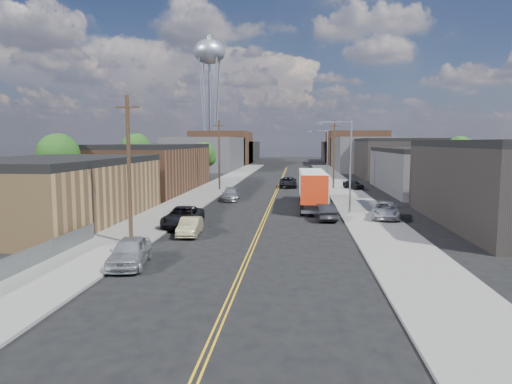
% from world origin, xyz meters
% --- Properties ---
extents(ground, '(260.00, 260.00, 0.00)m').
position_xyz_m(ground, '(0.00, 60.00, 0.00)').
color(ground, black).
rests_on(ground, ground).
extents(centerline, '(0.32, 120.00, 0.01)m').
position_xyz_m(centerline, '(0.00, 45.00, 0.01)').
color(centerline, gold).
rests_on(centerline, ground).
extents(sidewalk_left, '(5.00, 140.00, 0.15)m').
position_xyz_m(sidewalk_left, '(-9.50, 45.00, 0.07)').
color(sidewalk_left, slate).
rests_on(sidewalk_left, ground).
extents(sidewalk_right, '(5.00, 140.00, 0.15)m').
position_xyz_m(sidewalk_right, '(9.50, 45.00, 0.07)').
color(sidewalk_right, slate).
rests_on(sidewalk_right, ground).
extents(warehouse_tan, '(12.00, 22.00, 5.60)m').
position_xyz_m(warehouse_tan, '(-18.00, 18.00, 2.80)').
color(warehouse_tan, olive).
rests_on(warehouse_tan, ground).
extents(warehouse_brown, '(12.00, 26.00, 6.60)m').
position_xyz_m(warehouse_brown, '(-18.00, 44.00, 3.30)').
color(warehouse_brown, '#533221').
rests_on(warehouse_brown, ground).
extents(industrial_right_b, '(14.00, 24.00, 6.10)m').
position_xyz_m(industrial_right_b, '(22.00, 46.00, 3.05)').
color(industrial_right_b, '#333335').
rests_on(industrial_right_b, ground).
extents(industrial_right_c, '(14.00, 22.00, 7.60)m').
position_xyz_m(industrial_right_c, '(22.00, 72.00, 3.80)').
color(industrial_right_c, black).
rests_on(industrial_right_c, ground).
extents(skyline_left_a, '(16.00, 30.00, 8.00)m').
position_xyz_m(skyline_left_a, '(-20.00, 95.00, 4.00)').
color(skyline_left_a, '#333335').
rests_on(skyline_left_a, ground).
extents(skyline_right_a, '(16.00, 30.00, 8.00)m').
position_xyz_m(skyline_right_a, '(20.00, 95.00, 4.00)').
color(skyline_right_a, '#333335').
rests_on(skyline_right_a, ground).
extents(skyline_left_b, '(16.00, 26.00, 10.00)m').
position_xyz_m(skyline_left_b, '(-20.00, 120.00, 5.00)').
color(skyline_left_b, '#533221').
rests_on(skyline_left_b, ground).
extents(skyline_right_b, '(16.00, 26.00, 10.00)m').
position_xyz_m(skyline_right_b, '(20.00, 120.00, 5.00)').
color(skyline_right_b, '#533221').
rests_on(skyline_right_b, ground).
extents(skyline_left_c, '(16.00, 40.00, 7.00)m').
position_xyz_m(skyline_left_c, '(-20.00, 140.00, 3.50)').
color(skyline_left_c, black).
rests_on(skyline_left_c, ground).
extents(skyline_right_c, '(16.00, 40.00, 7.00)m').
position_xyz_m(skyline_right_c, '(20.00, 140.00, 3.50)').
color(skyline_right_c, black).
rests_on(skyline_right_c, ground).
extents(water_tower, '(9.00, 9.00, 36.90)m').
position_xyz_m(water_tower, '(-22.00, 110.00, 30.65)').
color(water_tower, gray).
rests_on(water_tower, ground).
extents(streetlight_near, '(3.39, 0.25, 9.00)m').
position_xyz_m(streetlight_near, '(7.60, 25.00, 5.33)').
color(streetlight_near, gray).
rests_on(streetlight_near, ground).
extents(streetlight_far, '(3.39, 0.25, 9.00)m').
position_xyz_m(streetlight_far, '(7.60, 60.00, 5.33)').
color(streetlight_far, gray).
rests_on(streetlight_far, ground).
extents(utility_pole_left_near, '(1.60, 0.26, 10.00)m').
position_xyz_m(utility_pole_left_near, '(-8.20, 10.00, 5.14)').
color(utility_pole_left_near, black).
rests_on(utility_pole_left_near, ground).
extents(utility_pole_left_far, '(1.60, 0.26, 10.00)m').
position_xyz_m(utility_pole_left_far, '(-8.20, 45.00, 5.14)').
color(utility_pole_left_far, black).
rests_on(utility_pole_left_far, ground).
extents(utility_pole_right, '(1.60, 0.26, 10.00)m').
position_xyz_m(utility_pole_right, '(8.20, 48.00, 5.14)').
color(utility_pole_right, black).
rests_on(utility_pole_right, ground).
extents(chainlink_fence, '(0.05, 16.00, 1.22)m').
position_xyz_m(chainlink_fence, '(-11.50, 3.50, 0.66)').
color(chainlink_fence, slate).
rests_on(chainlink_fence, ground).
extents(tree_left_near, '(4.85, 4.76, 7.91)m').
position_xyz_m(tree_left_near, '(-23.94, 30.00, 5.18)').
color(tree_left_near, black).
rests_on(tree_left_near, ground).
extents(tree_left_mid, '(5.10, 5.04, 8.37)m').
position_xyz_m(tree_left_mid, '(-23.94, 55.00, 5.48)').
color(tree_left_mid, black).
rests_on(tree_left_mid, ground).
extents(tree_left_far, '(4.35, 4.20, 6.97)m').
position_xyz_m(tree_left_far, '(-13.94, 62.00, 4.57)').
color(tree_left_far, black).
rests_on(tree_left_far, ground).
extents(tree_right_far, '(4.85, 4.76, 7.91)m').
position_xyz_m(tree_right_far, '(30.06, 60.00, 5.18)').
color(tree_right_far, black).
rests_on(tree_right_far, ground).
extents(semi_truck, '(2.72, 14.91, 3.90)m').
position_xyz_m(semi_truck, '(4.50, 29.75, 2.22)').
color(semi_truck, silver).
rests_on(semi_truck, ground).
extents(car_left_a, '(2.53, 4.96, 1.62)m').
position_xyz_m(car_left_a, '(-6.40, 4.98, 0.81)').
color(car_left_a, '#B3B7B9').
rests_on(car_left_a, ground).
extents(car_left_b, '(1.66, 4.17, 1.35)m').
position_xyz_m(car_left_b, '(-5.00, 13.54, 0.67)').
color(car_left_b, '#867F57').
rests_on(car_left_b, ground).
extents(car_left_c, '(2.91, 5.99, 1.64)m').
position_xyz_m(car_left_c, '(-6.40, 16.93, 0.82)').
color(car_left_c, black).
rests_on(car_left_c, ground).
extents(car_left_d, '(2.22, 4.94, 1.40)m').
position_xyz_m(car_left_d, '(-5.00, 34.16, 0.70)').
color(car_left_d, gray).
rests_on(car_left_d, ground).
extents(car_right_oncoming, '(2.00, 4.59, 1.47)m').
position_xyz_m(car_right_oncoming, '(5.42, 21.24, 0.73)').
color(car_right_oncoming, black).
rests_on(car_right_oncoming, ground).
extents(car_right_lot_a, '(3.24, 5.47, 1.43)m').
position_xyz_m(car_right_lot_a, '(10.81, 21.69, 0.86)').
color(car_right_lot_a, '#B4B5B9').
rests_on(car_right_lot_a, sidewalk_right).
extents(car_right_lot_c, '(3.07, 4.21, 1.33)m').
position_xyz_m(car_right_lot_c, '(11.00, 47.38, 0.82)').
color(car_right_lot_c, black).
rests_on(car_right_lot_c, sidewalk_right).
extents(car_ahead_truck, '(2.65, 5.65, 1.56)m').
position_xyz_m(car_ahead_truck, '(1.50, 50.26, 0.78)').
color(car_ahead_truck, black).
rests_on(car_ahead_truck, ground).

